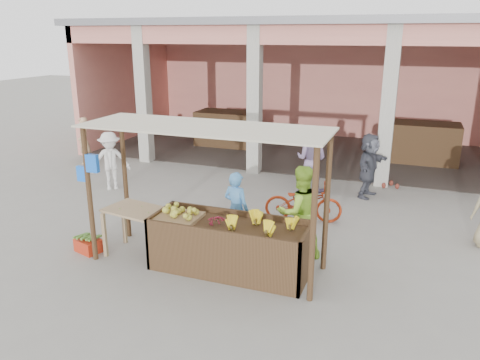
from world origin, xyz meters
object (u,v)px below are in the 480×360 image
at_px(red_crate, 89,245).
at_px(vendor_green, 300,210).
at_px(side_table, 136,216).
at_px(vendor_blue, 236,207).
at_px(motorcycle, 303,202).
at_px(fruit_stall, 230,248).

bearing_deg(red_crate, vendor_green, 34.59).
relative_size(side_table, red_crate, 2.55).
relative_size(vendor_blue, motorcycle, 0.90).
bearing_deg(vendor_blue, fruit_stall, 118.58).
relative_size(fruit_stall, vendor_blue, 1.72).
relative_size(fruit_stall, red_crate, 5.73).
relative_size(side_table, vendor_blue, 0.77).
distance_m(fruit_stall, vendor_blue, 1.06).
distance_m(vendor_blue, vendor_green, 1.21).
bearing_deg(side_table, vendor_green, 28.09).
bearing_deg(fruit_stall, vendor_blue, 104.66).
distance_m(fruit_stall, motorcycle, 2.61).
relative_size(vendor_green, motorcycle, 1.05).
xyz_separation_m(red_crate, vendor_blue, (2.40, 1.21, 0.64)).
distance_m(side_table, vendor_green, 2.86).
height_order(red_crate, motorcycle, motorcycle).
xyz_separation_m(side_table, vendor_green, (2.72, 0.89, 0.17)).
xyz_separation_m(side_table, red_crate, (-0.88, -0.25, -0.59)).
bearing_deg(motorcycle, vendor_green, 178.90).
distance_m(vendor_green, motorcycle, 1.71).
height_order(side_table, red_crate, side_table).
bearing_deg(side_table, fruit_stall, 9.74).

